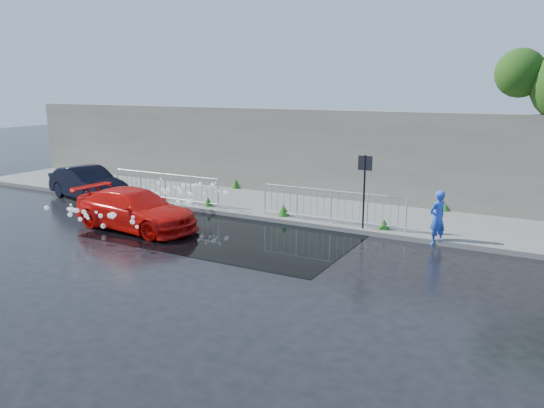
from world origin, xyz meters
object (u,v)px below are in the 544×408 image
(dark_car, at_px, (88,183))
(person, at_px, (437,218))
(red_car, at_px, (135,209))
(sign_post, at_px, (365,180))

(dark_car, xyz_separation_m, person, (13.96, 0.40, 0.14))
(red_car, relative_size, dark_car, 1.10)
(red_car, bearing_deg, person, -68.10)
(dark_car, bearing_deg, red_car, -103.93)
(sign_post, relative_size, red_car, 0.56)
(sign_post, bearing_deg, dark_car, -177.54)
(dark_car, height_order, person, person)
(red_car, bearing_deg, sign_post, -61.74)
(sign_post, relative_size, dark_car, 0.61)
(sign_post, height_order, person, sign_post)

